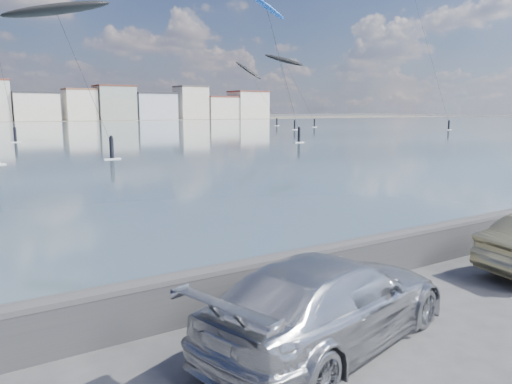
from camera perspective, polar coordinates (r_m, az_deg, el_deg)
ground at (r=8.85m, az=9.09°, el=-18.53°), size 700.00×700.00×0.00m
seawall at (r=10.59m, az=-0.75°, el=-10.14°), size 400.00×0.36×1.08m
car_silver at (r=9.08m, az=8.38°, el=-12.17°), size 5.92×3.57×1.61m
kitesurfer_5 at (r=115.41m, az=1.19°, el=20.34°), size 8.71×16.61×29.40m
kitesurfer_6 at (r=136.16m, az=-0.83°, el=13.63°), size 7.03×15.50×17.04m
kitesurfer_8 at (r=49.03m, az=-21.93°, el=18.65°), size 9.63×9.76×13.87m
kitesurfer_15 at (r=127.09m, az=3.24°, el=14.77°), size 7.90×17.74×18.26m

